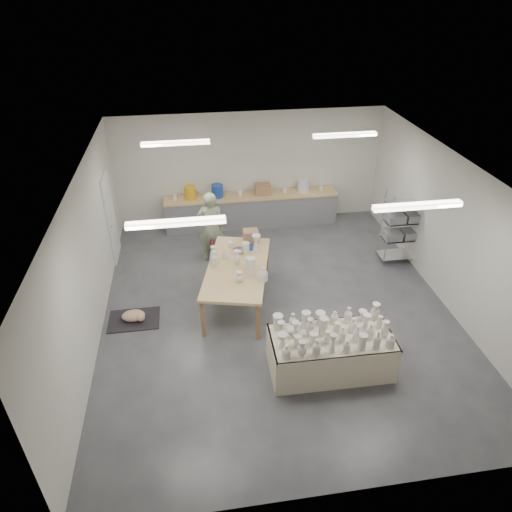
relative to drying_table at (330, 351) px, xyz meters
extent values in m
plane|color=#424449|center=(-0.58, 1.79, -0.42)|extent=(8.00, 8.00, 0.00)
cube|color=white|center=(-0.58, 1.79, 2.57)|extent=(7.00, 8.00, 0.02)
cube|color=silver|center=(-0.58, 5.79, 1.08)|extent=(7.00, 0.02, 3.00)
cube|color=silver|center=(-0.58, -2.21, 1.08)|extent=(7.00, 0.02, 3.00)
cube|color=silver|center=(-4.08, 1.79, 1.08)|extent=(0.02, 8.00, 3.00)
cube|color=silver|center=(2.92, 1.79, 1.08)|extent=(0.02, 8.00, 3.00)
cube|color=white|center=(-4.05, 4.39, 0.63)|extent=(0.05, 0.90, 2.10)
cube|color=white|center=(-2.38, 0.29, 2.52)|extent=(1.40, 0.12, 0.08)
cube|color=white|center=(1.22, 0.29, 2.52)|extent=(1.40, 0.12, 0.08)
cube|color=white|center=(-2.38, 3.79, 2.52)|extent=(1.40, 0.12, 0.08)
cube|color=white|center=(1.22, 3.79, 2.52)|extent=(1.40, 0.12, 0.08)
cube|color=tan|center=(-0.58, 5.47, 0.45)|extent=(4.60, 0.60, 0.06)
cube|color=slate|center=(-0.58, 5.47, 0.00)|extent=(4.60, 0.55, 0.84)
cylinder|color=gold|center=(-2.18, 5.47, 0.65)|extent=(0.30, 0.30, 0.34)
cylinder|color=#1C3F9B|center=(-1.48, 5.47, 0.65)|extent=(0.30, 0.30, 0.34)
cylinder|color=white|center=(0.82, 5.47, 0.65)|extent=(0.30, 0.30, 0.34)
cube|color=#A06C4D|center=(-0.28, 5.47, 0.62)|extent=(0.40, 0.30, 0.28)
cylinder|color=white|center=(-2.58, 5.47, 0.55)|extent=(0.10, 0.10, 0.14)
cylinder|color=white|center=(-0.88, 5.47, 0.55)|extent=(0.10, 0.10, 0.14)
cylinder|color=white|center=(0.32, 5.47, 0.55)|extent=(0.10, 0.10, 0.14)
cylinder|color=white|center=(1.32, 5.47, 0.55)|extent=(0.10, 0.10, 0.14)
cylinder|color=silver|center=(2.20, 2.97, 0.48)|extent=(0.02, 0.02, 1.80)
cylinder|color=silver|center=(3.04, 2.97, 0.48)|extent=(0.02, 0.02, 1.80)
cylinder|color=silver|center=(2.20, 3.41, 0.48)|extent=(0.02, 0.02, 1.80)
cylinder|color=silver|center=(3.04, 3.41, 0.48)|extent=(0.02, 0.02, 1.80)
cube|color=silver|center=(2.62, 3.19, -0.27)|extent=(0.88, 0.48, 0.02)
cube|color=silver|center=(2.62, 3.19, 0.18)|extent=(0.88, 0.48, 0.02)
cube|color=silver|center=(2.62, 3.19, 0.63)|extent=(0.88, 0.48, 0.02)
cube|color=silver|center=(2.62, 3.19, 1.08)|extent=(0.88, 0.48, 0.02)
cube|color=slate|center=(2.40, 3.19, 0.30)|extent=(0.38, 0.42, 0.18)
cube|color=slate|center=(2.84, 3.19, 0.30)|extent=(0.38, 0.42, 0.18)
cube|color=slate|center=(2.40, 3.19, 0.75)|extent=(0.38, 0.42, 0.18)
cube|color=slate|center=(2.84, 3.19, 0.75)|extent=(0.38, 0.42, 0.18)
cube|color=olive|center=(0.00, 0.00, -0.11)|extent=(1.85, 0.86, 0.63)
cube|color=#C3B696|center=(0.00, 0.00, 0.29)|extent=(2.10, 1.02, 0.03)
cube|color=#C3B696|center=(0.00, -0.48, -0.06)|extent=(2.09, 0.06, 0.73)
cube|color=#C3B696|center=(0.00, 0.47, -0.06)|extent=(2.09, 0.06, 0.73)
cube|color=tan|center=(-1.35, 2.14, 0.43)|extent=(1.70, 2.57, 0.06)
cube|color=olive|center=(-1.87, 1.03, -0.01)|extent=(0.08, 0.08, 0.82)
cube|color=olive|center=(-0.83, 1.03, -0.01)|extent=(0.08, 0.08, 0.82)
cube|color=olive|center=(-1.87, 3.25, -0.01)|extent=(0.08, 0.08, 0.82)
cube|color=olive|center=(-0.83, 3.25, -0.01)|extent=(0.08, 0.08, 0.82)
ellipsoid|color=silver|center=(-1.25, 2.68, 0.51)|extent=(0.26, 0.26, 0.12)
cylinder|color=#1C3F9B|center=(-1.02, 2.82, 0.48)|extent=(0.26, 0.26, 0.03)
cylinder|color=white|center=(-1.40, 2.92, 0.52)|extent=(0.11, 0.11, 0.12)
cube|color=#A06C4D|center=(-0.94, 3.08, 0.60)|extent=(0.32, 0.26, 0.28)
cube|color=black|center=(-3.48, 1.84, -0.41)|extent=(1.00, 0.70, 0.02)
ellipsoid|color=white|center=(-3.48, 1.84, -0.30)|extent=(0.52, 0.43, 0.19)
sphere|color=white|center=(-3.33, 1.74, -0.29)|extent=(0.16, 0.16, 0.16)
imported|color=#93A17D|center=(-1.77, 3.91, 0.45)|extent=(0.65, 0.44, 1.75)
cylinder|color=#B5192C|center=(-1.77, 4.18, -0.15)|extent=(0.34, 0.34, 0.04)
cylinder|color=silver|center=(-1.64, 4.16, -0.29)|extent=(0.02, 0.02, 0.26)
cylinder|color=silver|center=(-1.81, 4.29, -0.29)|extent=(0.02, 0.02, 0.26)
cylinder|color=silver|center=(-1.84, 4.08, -0.29)|extent=(0.02, 0.02, 0.26)
camera|label=1|loc=(-2.12, -5.48, 5.54)|focal=32.00mm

